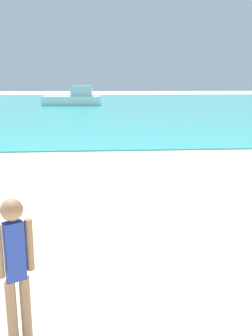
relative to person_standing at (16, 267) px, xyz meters
name	(u,v)px	position (x,y,z in m)	size (l,w,h in m)	color
water	(107,104)	(1.99, 41.03, -0.90)	(160.00, 60.00, 0.06)	teal
person_standing	(16,267)	(0.00, 0.00, 0.00)	(0.34, 0.22, 1.63)	#936B4C
boat_far	(74,99)	(-1.67, 38.40, -0.13)	(6.43, 2.69, 2.12)	white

